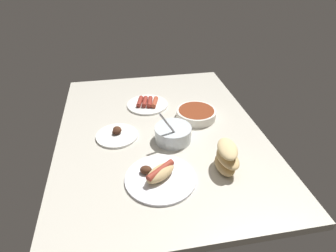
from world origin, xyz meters
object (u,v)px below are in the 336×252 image
object	(u,v)px
plate_sausages	(147,104)
bread_stack	(227,157)
plate_grilled_meat	(117,135)
plate_hotdog_assembled	(160,176)
bowl_coleslaw	(173,133)
bowl_chili	(196,114)

from	to	relation	value
plate_sausages	bread_stack	xyz separation A→B (cm)	(53.50, 23.11, 4.37)
plate_sausages	plate_grilled_meat	bearing A→B (deg)	-33.28
plate_sausages	bread_stack	bearing A→B (deg)	23.36
plate_sausages	bread_stack	size ratio (longest dim) A/B	1.43
plate_sausages	plate_hotdog_assembled	world-z (taller)	plate_hotdog_assembled
bowl_coleslaw	plate_hotdog_assembled	bearing A→B (deg)	-22.20
plate_sausages	bowl_coleslaw	world-z (taller)	bowl_coleslaw
plate_sausages	bread_stack	world-z (taller)	bread_stack
bowl_coleslaw	plate_hotdog_assembled	world-z (taller)	bowl_coleslaw
plate_sausages	bread_stack	distance (cm)	58.45
plate_hotdog_assembled	bowl_chili	bearing A→B (deg)	148.27
plate_grilled_meat	bread_stack	xyz separation A→B (cm)	(28.44, 39.56, 4.58)
plate_sausages	plate_hotdog_assembled	size ratio (longest dim) A/B	0.81
bowl_coleslaw	bread_stack	size ratio (longest dim) A/B	1.11
plate_grilled_meat	plate_hotdog_assembled	xyz separation A→B (cm)	(29.77, 14.37, 0.80)
bowl_chili	bread_stack	xyz separation A→B (cm)	(37.08, 1.44, 2.99)
plate_sausages	plate_hotdog_assembled	bearing A→B (deg)	-2.17
plate_sausages	bowl_coleslaw	size ratio (longest dim) A/B	1.29
bowl_coleslaw	plate_hotdog_assembled	distance (cm)	24.64
bowl_coleslaw	bread_stack	world-z (taller)	bowl_coleslaw
bowl_coleslaw	plate_hotdog_assembled	xyz separation A→B (cm)	(22.74, -9.28, -1.93)
bread_stack	plate_sausages	bearing A→B (deg)	-156.64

